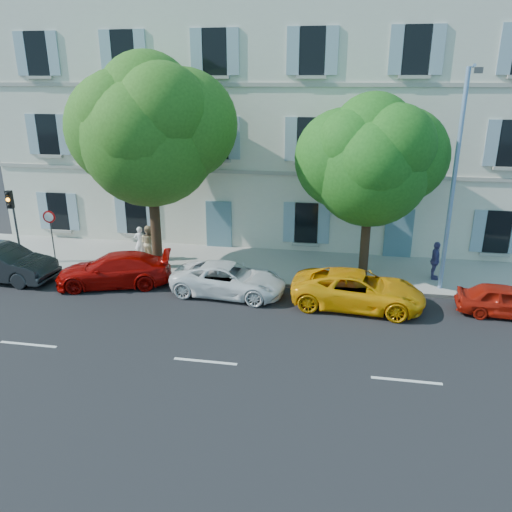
% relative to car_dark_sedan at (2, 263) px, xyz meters
% --- Properties ---
extents(ground, '(90.00, 90.00, 0.00)m').
position_rel_car_dark_sedan_xyz_m(ground, '(10.39, -0.95, -0.77)').
color(ground, black).
extents(sidewalk, '(36.00, 4.50, 0.15)m').
position_rel_car_dark_sedan_xyz_m(sidewalk, '(10.39, 3.50, -0.70)').
color(sidewalk, '#A09E96').
rests_on(sidewalk, ground).
extents(kerb, '(36.00, 0.16, 0.16)m').
position_rel_car_dark_sedan_xyz_m(kerb, '(10.39, 1.33, -0.69)').
color(kerb, '#9E998E').
rests_on(kerb, ground).
extents(building, '(28.00, 7.00, 12.00)m').
position_rel_car_dark_sedan_xyz_m(building, '(10.39, 9.25, 5.23)').
color(building, beige).
rests_on(building, ground).
extents(car_dark_sedan, '(4.77, 1.89, 1.54)m').
position_rel_car_dark_sedan_xyz_m(car_dark_sedan, '(0.00, 0.00, 0.00)').
color(car_dark_sedan, black).
rests_on(car_dark_sedan, ground).
extents(car_red_coupe, '(5.06, 3.14, 1.37)m').
position_rel_car_dark_sedan_xyz_m(car_red_coupe, '(5.00, 0.30, -0.09)').
color(car_red_coupe, '#9E0704').
rests_on(car_red_coupe, ground).
extents(car_white_coupe, '(4.74, 2.47, 1.28)m').
position_rel_car_dark_sedan_xyz_m(car_white_coupe, '(9.96, 0.22, -0.13)').
color(car_white_coupe, white).
rests_on(car_white_coupe, ground).
extents(car_yellow_supercar, '(5.14, 2.66, 1.39)m').
position_rel_car_dark_sedan_xyz_m(car_yellow_supercar, '(15.04, -0.08, -0.08)').
color(car_yellow_supercar, '#F6A30A').
rests_on(car_yellow_supercar, ground).
extents(car_red_hatchback, '(3.52, 1.63, 1.17)m').
position_rel_car_dark_sedan_xyz_m(car_red_hatchback, '(20.37, 0.09, -0.19)').
color(car_red_hatchback, '#AA180A').
rests_on(car_red_hatchback, ground).
extents(tree_left, '(5.77, 5.77, 8.94)m').
position_rel_car_dark_sedan_xyz_m(tree_left, '(6.16, 2.32, 5.13)').
color(tree_left, '#3A2819').
rests_on(tree_left, sidewalk).
extents(tree_right, '(4.79, 4.79, 7.38)m').
position_rel_car_dark_sedan_xyz_m(tree_right, '(15.31, 2.65, 4.11)').
color(tree_right, '#3A2819').
rests_on(tree_right, sidewalk).
extents(traffic_light, '(0.27, 0.39, 3.41)m').
position_rel_car_dark_sedan_xyz_m(traffic_light, '(-0.37, 1.73, 1.84)').
color(traffic_light, '#383A3D').
rests_on(traffic_light, sidewalk).
extents(road_sign, '(0.57, 0.11, 2.48)m').
position_rel_car_dark_sedan_xyz_m(road_sign, '(1.21, 2.05, 1.17)').
color(road_sign, '#383A3D').
rests_on(road_sign, sidewalk).
extents(street_lamp, '(0.38, 1.83, 8.56)m').
position_rel_car_dark_sedan_xyz_m(street_lamp, '(18.40, 1.83, 4.23)').
color(street_lamp, '#7293BF').
rests_on(street_lamp, sidewalk).
extents(pedestrian_a, '(0.65, 0.51, 1.57)m').
position_rel_car_dark_sedan_xyz_m(pedestrian_a, '(4.96, 3.26, 0.16)').
color(pedestrian_a, white).
rests_on(pedestrian_a, sidewalk).
extents(pedestrian_b, '(0.99, 0.91, 1.66)m').
position_rel_car_dark_sedan_xyz_m(pedestrian_b, '(5.40, 3.22, 0.21)').
color(pedestrian_b, '#CCB182').
rests_on(pedestrian_b, sidewalk).
extents(pedestrian_c, '(0.51, 1.01, 1.65)m').
position_rel_car_dark_sedan_xyz_m(pedestrian_c, '(18.29, 2.98, 0.21)').
color(pedestrian_c, '#4A457F').
rests_on(pedestrian_c, sidewalk).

